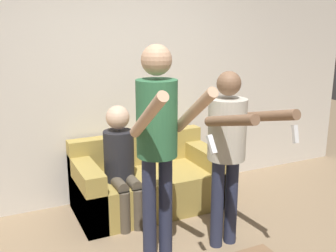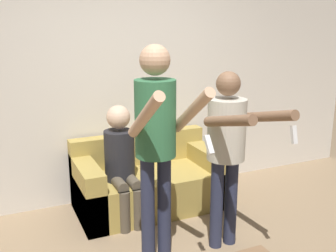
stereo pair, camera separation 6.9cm
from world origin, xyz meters
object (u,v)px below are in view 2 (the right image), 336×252
(person_standing_right, at_px, (228,142))
(person_standing_left, at_px, (157,133))
(couch, at_px, (148,183))
(person_seated, at_px, (121,159))

(person_standing_right, bearing_deg, person_standing_left, 179.39)
(couch, xyz_separation_m, person_standing_right, (0.32, -1.01, 0.70))
(couch, bearing_deg, person_standing_left, -107.59)
(couch, relative_size, person_standing_left, 0.86)
(couch, height_order, person_standing_right, person_standing_right)
(couch, height_order, person_standing_left, person_standing_left)
(couch, distance_m, person_standing_right, 1.27)
(person_standing_left, bearing_deg, person_standing_right, -0.61)
(person_standing_left, relative_size, person_seated, 1.53)
(person_standing_right, relative_size, person_seated, 1.33)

